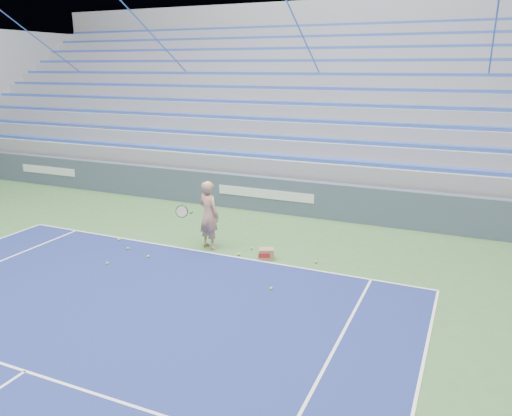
% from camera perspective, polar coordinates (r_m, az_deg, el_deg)
% --- Properties ---
extents(sponsor_barrier, '(30.00, 0.32, 1.10)m').
position_cam_1_polar(sponsor_barrier, '(15.73, 1.25, 1.58)').
color(sponsor_barrier, '#3F4D61').
rests_on(sponsor_barrier, ground).
extents(bleachers, '(31.00, 9.15, 7.30)m').
position_cam_1_polar(bleachers, '(20.74, 7.45, 10.02)').
color(bleachers, gray).
rests_on(bleachers, ground).
extents(tennis_player, '(0.98, 0.92, 1.74)m').
position_cam_1_polar(tennis_player, '(12.49, -5.44, -0.79)').
color(tennis_player, tan).
rests_on(tennis_player, ground).
extents(ball_box, '(0.42, 0.39, 0.26)m').
position_cam_1_polar(ball_box, '(11.95, 1.20, -5.26)').
color(ball_box, '#956B48').
rests_on(ball_box, ground).
extents(tennis_ball_0, '(0.07, 0.07, 0.07)m').
position_cam_1_polar(tennis_ball_0, '(12.16, -16.63, -6.08)').
color(tennis_ball_0, '#A9D42B').
rests_on(tennis_ball_0, ground).
extents(tennis_ball_1, '(0.07, 0.07, 0.07)m').
position_cam_1_polar(tennis_ball_1, '(11.81, 6.86, -6.14)').
color(tennis_ball_1, '#A9D42B').
rests_on(tennis_ball_1, ground).
extents(tennis_ball_2, '(0.07, 0.07, 0.07)m').
position_cam_1_polar(tennis_ball_2, '(10.41, 1.74, -9.19)').
color(tennis_ball_2, '#A9D42B').
rests_on(tennis_ball_2, ground).
extents(tennis_ball_3, '(0.07, 0.07, 0.07)m').
position_cam_1_polar(tennis_ball_3, '(12.34, -12.20, -5.43)').
color(tennis_ball_3, '#A9D42B').
rests_on(tennis_ball_3, ground).
extents(tennis_ball_4, '(0.07, 0.07, 0.07)m').
position_cam_1_polar(tennis_ball_4, '(12.19, -1.98, -5.31)').
color(tennis_ball_4, '#A9D42B').
rests_on(tennis_ball_4, ground).
extents(tennis_ball_5, '(0.07, 0.07, 0.07)m').
position_cam_1_polar(tennis_ball_5, '(13.68, -15.40, -3.50)').
color(tennis_ball_5, '#A9D42B').
rests_on(tennis_ball_5, ground).
extents(tennis_ball_6, '(0.07, 0.07, 0.07)m').
position_cam_1_polar(tennis_ball_6, '(12.57, -0.50, -4.64)').
color(tennis_ball_6, '#A9D42B').
rests_on(tennis_ball_6, ground).
extents(tennis_ball_7, '(0.07, 0.07, 0.07)m').
position_cam_1_polar(tennis_ball_7, '(12.97, -14.43, -4.50)').
color(tennis_ball_7, '#A9D42B').
rests_on(tennis_ball_7, ground).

